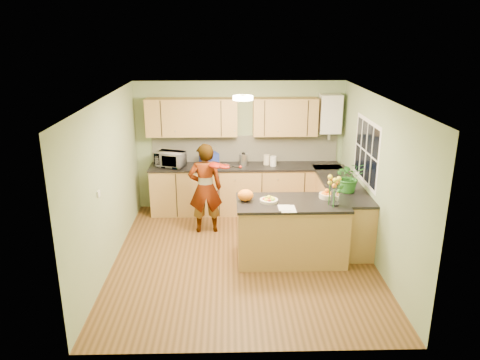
{
  "coord_description": "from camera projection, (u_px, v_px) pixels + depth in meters",
  "views": [
    {
      "loc": [
        -0.22,
        -6.6,
        3.45
      ],
      "look_at": [
        -0.04,
        0.5,
        1.12
      ],
      "focal_mm": 35.0,
      "sensor_mm": 36.0,
      "label": 1
    }
  ],
  "objects": [
    {
      "name": "jar_white",
      "position": [
        273.0,
        161.0,
        8.85
      ],
      "size": [
        0.16,
        0.16,
        0.19
      ],
      "primitive_type": "cylinder",
      "rotation": [
        0.0,
        0.0,
        0.35
      ],
      "color": "white",
      "rests_on": "back_counter"
    },
    {
      "name": "right_counter",
      "position": [
        340.0,
        209.0,
        8.06
      ],
      "size": [
        0.62,
        2.24,
        0.94
      ],
      "color": "#A37841",
      "rests_on": "floor"
    },
    {
      "name": "papers",
      "position": [
        288.0,
        209.0,
        6.73
      ],
      "size": [
        0.21,
        0.29,
        0.01
      ],
      "primitive_type": "cube",
      "color": "white",
      "rests_on": "peninsula_island"
    },
    {
      "name": "ceiling_lamp",
      "position": [
        243.0,
        98.0,
        6.87
      ],
      "size": [
        0.3,
        0.3,
        0.07
      ],
      "color": "#FFEABF",
      "rests_on": "ceiling"
    },
    {
      "name": "ceiling",
      "position": [
        244.0,
        98.0,
        6.58
      ],
      "size": [
        4.0,
        4.5,
        0.02
      ],
      "primitive_type": "cube",
      "color": "white",
      "rests_on": "wall_back"
    },
    {
      "name": "wall_back",
      "position": [
        240.0,
        146.0,
        9.1
      ],
      "size": [
        4.0,
        0.02,
        2.5
      ],
      "primitive_type": "cube",
      "color": "gray",
      "rests_on": "floor"
    },
    {
      "name": "wall_left",
      "position": [
        108.0,
        183.0,
        6.92
      ],
      "size": [
        0.02,
        4.5,
        2.5
      ],
      "primitive_type": "cube",
      "color": "gray",
      "rests_on": "floor"
    },
    {
      "name": "window_right",
      "position": [
        366.0,
        152.0,
        7.49
      ],
      "size": [
        0.01,
        1.3,
        1.05
      ],
      "color": "white",
      "rests_on": "wall_right"
    },
    {
      "name": "violinist",
      "position": [
        205.0,
        188.0,
        8.08
      ],
      "size": [
        0.62,
        0.44,
        1.6
      ],
      "primitive_type": "imported",
      "rotation": [
        0.0,
        0.0,
        3.25
      ],
      "color": "tan",
      "rests_on": "floor"
    },
    {
      "name": "boiler",
      "position": [
        330.0,
        114.0,
        8.79
      ],
      "size": [
        0.4,
        0.3,
        0.86
      ],
      "color": "white",
      "rests_on": "wall_back"
    },
    {
      "name": "splashback",
      "position": [
        245.0,
        148.0,
        9.11
      ],
      "size": [
        3.6,
        0.02,
        0.52
      ],
      "primitive_type": "cube",
      "color": "beige",
      "rests_on": "back_counter"
    },
    {
      "name": "jar_cream",
      "position": [
        267.0,
        160.0,
        8.94
      ],
      "size": [
        0.15,
        0.15,
        0.19
      ],
      "primitive_type": "cylinder",
      "rotation": [
        0.0,
        0.0,
        0.27
      ],
      "color": "beige",
      "rests_on": "back_counter"
    },
    {
      "name": "potted_plant",
      "position": [
        350.0,
        177.0,
        7.41
      ],
      "size": [
        0.47,
        0.42,
        0.5
      ],
      "primitive_type": "imported",
      "rotation": [
        0.0,
        0.0,
        0.05
      ],
      "color": "#286C24",
      "rests_on": "right_counter"
    },
    {
      "name": "blue_box",
      "position": [
        209.0,
        159.0,
        8.84
      ],
      "size": [
        0.39,
        0.35,
        0.26
      ],
      "primitive_type": "cube",
      "rotation": [
        0.0,
        0.0,
        0.43
      ],
      "color": "navy",
      "rests_on": "back_counter"
    },
    {
      "name": "wall_right",
      "position": [
        376.0,
        181.0,
        7.01
      ],
      "size": [
        0.02,
        4.5,
        2.5
      ],
      "primitive_type": "cube",
      "color": "gray",
      "rests_on": "floor"
    },
    {
      "name": "upper_cabinets",
      "position": [
        231.0,
        117.0,
        8.75
      ],
      "size": [
        3.2,
        0.34,
        0.7
      ],
      "color": "#A37841",
      "rests_on": "wall_back"
    },
    {
      "name": "peninsula_island",
      "position": [
        291.0,
        231.0,
        7.17
      ],
      "size": [
        1.67,
        0.85,
        0.96
      ],
      "color": "#A37841",
      "rests_on": "floor"
    },
    {
      "name": "light_switch",
      "position": [
        99.0,
        194.0,
        6.33
      ],
      "size": [
        0.02,
        0.09,
        0.09
      ],
      "primitive_type": "cube",
      "color": "white",
      "rests_on": "wall_left"
    },
    {
      "name": "orange_bag",
      "position": [
        246.0,
        195.0,
        7.02
      ],
      "size": [
        0.24,
        0.21,
        0.18
      ],
      "primitive_type": "ellipsoid",
      "rotation": [
        0.0,
        0.0,
        -0.02
      ],
      "color": "orange",
      "rests_on": "peninsula_island"
    },
    {
      "name": "violin",
      "position": [
        216.0,
        165.0,
        7.73
      ],
      "size": [
        0.7,
        0.61,
        0.18
      ],
      "primitive_type": null,
      "rotation": [
        0.17,
        0.0,
        -0.61
      ],
      "color": "#510905",
      "rests_on": "violinist"
    },
    {
      "name": "fruit_dish",
      "position": [
        269.0,
        199.0,
        7.0
      ],
      "size": [
        0.27,
        0.27,
        0.09
      ],
      "color": "beige",
      "rests_on": "peninsula_island"
    },
    {
      "name": "flower_vase",
      "position": [
        336.0,
        183.0,
        6.75
      ],
      "size": [
        0.28,
        0.28,
        0.52
      ],
      "rotation": [
        0.0,
        0.0,
        0.4
      ],
      "color": "silver",
      "rests_on": "peninsula_island"
    },
    {
      "name": "back_counter",
      "position": [
        245.0,
        189.0,
        9.06
      ],
      "size": [
        3.64,
        0.62,
        0.94
      ],
      "color": "#A37841",
      "rests_on": "floor"
    },
    {
      "name": "microwave",
      "position": [
        170.0,
        159.0,
        8.8
      ],
      "size": [
        0.6,
        0.5,
        0.29
      ],
      "primitive_type": "imported",
      "rotation": [
        0.0,
        0.0,
        -0.34
      ],
      "color": "white",
      "rests_on": "back_counter"
    },
    {
      "name": "floor",
      "position": [
        243.0,
        258.0,
        7.35
      ],
      "size": [
        4.5,
        4.5,
        0.0
      ],
      "primitive_type": "plane",
      "color": "#513517",
      "rests_on": "ground"
    },
    {
      "name": "wall_front",
      "position": [
        250.0,
        251.0,
        4.83
      ],
      "size": [
        4.0,
        0.02,
        2.5
      ],
      "primitive_type": "cube",
      "color": "gray",
      "rests_on": "floor"
    },
    {
      "name": "kettle",
      "position": [
        243.0,
        159.0,
        8.91
      ],
      "size": [
        0.16,
        0.16,
        0.29
      ],
      "rotation": [
        0.0,
        0.0,
        0.19
      ],
      "color": "#B4B4B9",
      "rests_on": "back_counter"
    },
    {
      "name": "orange_bowl",
      "position": [
        327.0,
        194.0,
        7.16
      ],
      "size": [
        0.23,
        0.23,
        0.14
      ],
      "color": "beige",
      "rests_on": "peninsula_island"
    }
  ]
}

